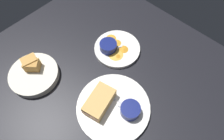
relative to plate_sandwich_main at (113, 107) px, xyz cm
name	(u,v)px	position (x,y,z in cm)	size (l,w,h in cm)	color
ground_plane	(97,86)	(2.78, 12.13, -2.30)	(110.00, 110.00, 3.00)	black
plate_sandwich_main	(113,107)	(0.00, 0.00, 0.00)	(28.54, 28.54, 1.60)	white
sandwich_half_near	(99,101)	(-2.81, 4.64, 3.20)	(14.50, 10.36, 4.80)	tan
ramekin_dark_sauce	(130,110)	(2.42, -5.95, 2.93)	(7.50, 7.50, 3.96)	navy
spoon_by_dark_ramekin	(118,102)	(2.24, -0.14, 1.16)	(2.30, 9.89, 0.80)	silver
plate_chips_companion	(117,49)	(21.83, 17.94, 0.00)	(21.08, 21.08, 1.60)	white
ramekin_light_gravy	(108,46)	(18.67, 20.57, 2.76)	(7.80, 7.80, 3.63)	navy
spoon_by_gravy_ramekin	(107,49)	(17.98, 20.46, 1.16)	(9.06, 6.65, 0.80)	silver
plantain_chip_scatter	(116,49)	(20.97, 17.65, 1.10)	(12.31, 15.04, 0.60)	gold
bread_basket_rear	(34,73)	(-12.33, 34.40, 1.31)	(20.52, 20.52, 7.81)	silver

